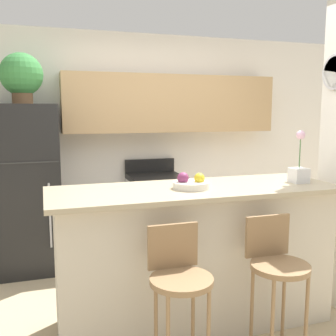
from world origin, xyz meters
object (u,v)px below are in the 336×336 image
object	(u,v)px
bar_stool_right	(277,267)
fruit_bowl	(191,183)
stove_range	(157,214)
orchid_vase	(299,169)
potted_plant_on_fridge	(21,76)
bar_stool_left	(179,281)
refrigerator	(27,188)
trash_bin	(86,252)

from	to	relation	value
bar_stool_right	fruit_bowl	bearing A→B (deg)	124.49
stove_range	orchid_vase	world-z (taller)	orchid_vase
potted_plant_on_fridge	bar_stool_left	bearing A→B (deg)	-66.84
bar_stool_left	orchid_vase	size ratio (longest dim) A/B	2.30
bar_stool_right	orchid_vase	world-z (taller)	orchid_vase
refrigerator	fruit_bowl	xyz separation A→B (m)	(1.20, -1.58, 0.26)
bar_stool_left	potted_plant_on_fridge	bearing A→B (deg)	113.16
refrigerator	stove_range	world-z (taller)	refrigerator
bar_stool_right	bar_stool_left	bearing A→B (deg)	180.00
refrigerator	fruit_bowl	size ratio (longest dim) A/B	6.35
orchid_vase	stove_range	bearing A→B (deg)	113.06
stove_range	trash_bin	xyz separation A→B (m)	(-0.86, -0.29, -0.27)
refrigerator	trash_bin	size ratio (longest dim) A/B	4.51
bar_stool_left	fruit_bowl	xyz separation A→B (m)	(0.29, 0.56, 0.48)
orchid_vase	trash_bin	world-z (taller)	orchid_vase
potted_plant_on_fridge	trash_bin	bearing A→B (deg)	-24.29
bar_stool_left	stove_range	bearing A→B (deg)	77.30
bar_stool_left	potted_plant_on_fridge	size ratio (longest dim) A/B	1.89
bar_stool_left	refrigerator	bearing A→B (deg)	113.16
potted_plant_on_fridge	refrigerator	bearing A→B (deg)	-64.55
stove_range	potted_plant_on_fridge	bearing A→B (deg)	-178.37
refrigerator	bar_stool_left	world-z (taller)	refrigerator
bar_stool_right	potted_plant_on_fridge	size ratio (longest dim) A/B	1.89
stove_range	potted_plant_on_fridge	size ratio (longest dim) A/B	2.12
stove_range	trash_bin	size ratio (longest dim) A/B	2.82
refrigerator	orchid_vase	xyz separation A→B (m)	(2.11, -1.61, 0.33)
bar_stool_right	potted_plant_on_fridge	bearing A→B (deg)	126.56
potted_plant_on_fridge	bar_stool_right	bearing A→B (deg)	-53.44
refrigerator	orchid_vase	size ratio (longest dim) A/B	4.12
bar_stool_left	fruit_bowl	size ratio (longest dim) A/B	3.54
bar_stool_left	bar_stool_right	bearing A→B (deg)	0.00
bar_stool_right	stove_range	bearing A→B (deg)	94.73
trash_bin	fruit_bowl	bearing A→B (deg)	-63.89
bar_stool_left	trash_bin	distance (m)	1.98
bar_stool_left	bar_stool_right	distance (m)	0.67
orchid_vase	fruit_bowl	size ratio (longest dim) A/B	1.54
orchid_vase	potted_plant_on_fridge	bearing A→B (deg)	142.57
orchid_vase	refrigerator	bearing A→B (deg)	142.58
stove_range	potted_plant_on_fridge	world-z (taller)	potted_plant_on_fridge
orchid_vase	fruit_bowl	xyz separation A→B (m)	(-0.91, 0.04, -0.07)
bar_stool_left	orchid_vase	bearing A→B (deg)	23.66
stove_range	trash_bin	bearing A→B (deg)	-161.44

